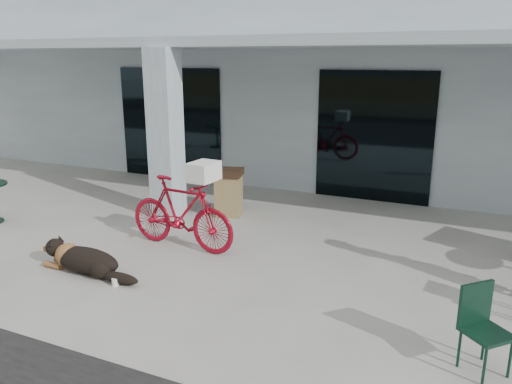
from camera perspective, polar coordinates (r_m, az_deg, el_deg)
The scene contains 12 objects.
ground at distance 7.21m, azimuth -10.15°, elevation -9.23°, with size 80.00×80.00×0.00m, color #A4A39B.
building at distance 14.40m, azimuth 9.18°, elevation 12.19°, with size 22.00×7.00×4.50m, color silver.
storefront_glass_left at distance 12.60m, azimuth -9.77°, elevation 7.65°, with size 2.80×0.06×2.70m, color black.
storefront_glass_right at distance 10.66m, azimuth 13.29°, elevation 6.13°, with size 2.40×0.06×2.70m, color black.
column at distance 9.43m, azimuth -10.29°, elevation 6.45°, with size 0.50×0.50×3.12m, color silver.
overhang at distance 9.75m, azimuth 1.40°, elevation 16.69°, with size 22.00×2.80×0.18m, color silver.
bicycle at distance 7.94m, azimuth -8.57°, elevation -2.40°, with size 0.54×1.92×1.16m, color maroon.
laundry_basket at distance 7.50m, azimuth -6.02°, elevation 2.35°, with size 0.48×0.35×0.28m, color white.
dog at distance 7.45m, azimuth -18.90°, elevation -7.23°, with size 1.28×0.43×0.43m, color black, non-canonical shape.
cup_near_dog at distance 7.00m, azimuth -15.80°, elevation -9.88°, with size 0.09×0.09×0.11m, color white.
cafe_chair_far_a at distance 5.37m, azimuth 24.90°, elevation -14.31°, with size 0.39×0.43×0.86m, color #102F21, non-canonical shape.
trash_receptacle at distance 9.55m, azimuth -3.15°, elevation -0.04°, with size 0.53×0.53×0.90m, color olive, non-canonical shape.
Camera 1 is at (3.80, -5.37, 2.95)m, focal length 35.00 mm.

